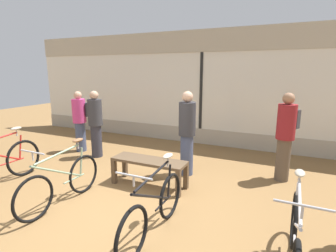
# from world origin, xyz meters

# --- Properties ---
(ground_plane) EXTENTS (24.00, 24.00, 0.00)m
(ground_plane) POSITION_xyz_m (0.00, 0.00, 0.00)
(ground_plane) COLOR olive
(shop_back_wall) EXTENTS (12.00, 0.08, 3.20)m
(shop_back_wall) POSITION_xyz_m (0.00, 4.11, 1.64)
(shop_back_wall) COLOR #B2A893
(shop_back_wall) RESTS_ON ground_plane
(bicycle_left) EXTENTS (0.46, 1.67, 1.02)m
(bicycle_left) POSITION_xyz_m (-0.86, -0.25, 0.38)
(bicycle_left) COLOR black
(bicycle_left) RESTS_ON ground_plane
(bicycle_right) EXTENTS (0.46, 1.67, 1.01)m
(bicycle_right) POSITION_xyz_m (0.85, -0.35, 0.37)
(bicycle_right) COLOR black
(bicycle_right) RESTS_ON ground_plane
(bicycle_far_right) EXTENTS (0.46, 1.70, 1.02)m
(bicycle_far_right) POSITION_xyz_m (2.48, -0.30, 0.38)
(bicycle_far_right) COLOR black
(bicycle_far_right) RESTS_ON ground_plane
(display_bench) EXTENTS (1.40, 0.44, 0.51)m
(display_bench) POSITION_xyz_m (0.06, 0.93, 0.42)
(display_bench) COLOR brown
(display_bench) RESTS_ON ground_plane
(customer_near_rack) EXTENTS (0.47, 0.56, 1.71)m
(customer_near_rack) POSITION_xyz_m (2.29, 2.27, 0.92)
(customer_near_rack) COLOR brown
(customer_near_rack) RESTS_ON ground_plane
(customer_by_window) EXTENTS (0.55, 0.53, 1.58)m
(customer_by_window) POSITION_xyz_m (-2.62, 2.08, 0.85)
(customer_by_window) COLOR #424C6B
(customer_by_window) RESTS_ON ground_plane
(customer_mid_floor) EXTENTS (0.37, 0.37, 1.71)m
(customer_mid_floor) POSITION_xyz_m (0.49, 1.75, 0.90)
(customer_mid_floor) COLOR #424C6B
(customer_mid_floor) RESTS_ON ground_plane
(customer_near_bench) EXTENTS (0.47, 0.47, 1.63)m
(customer_near_bench) POSITION_xyz_m (-1.95, 1.87, 0.86)
(customer_near_bench) COLOR #2D2D38
(customer_near_bench) RESTS_ON ground_plane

